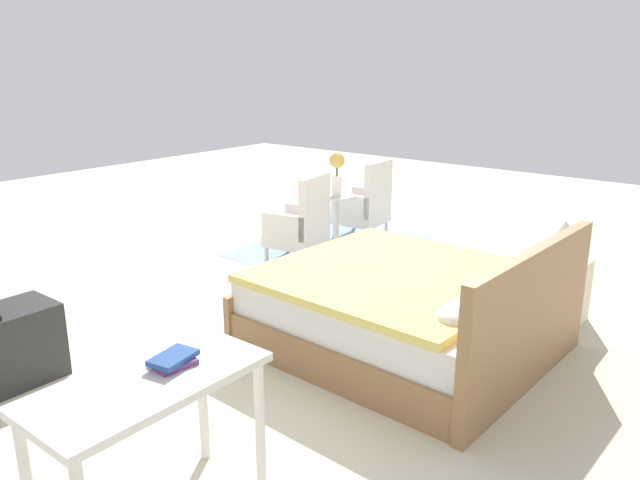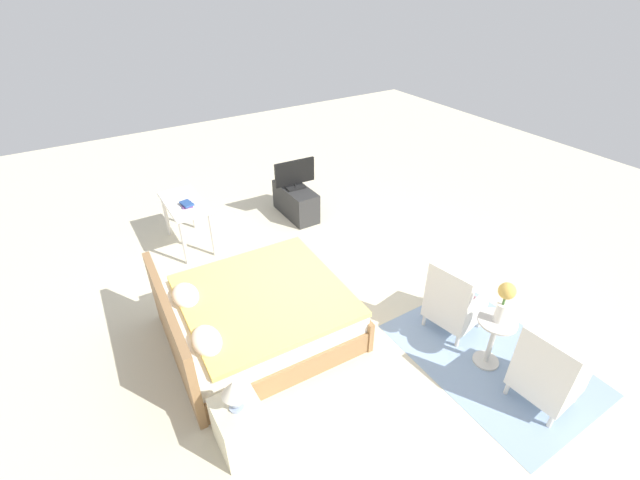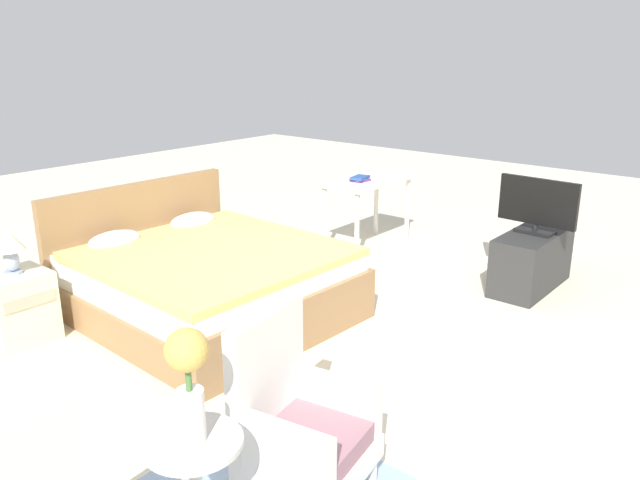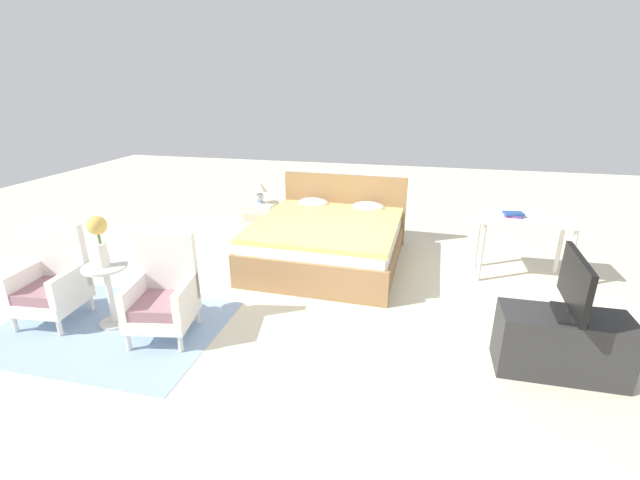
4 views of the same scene
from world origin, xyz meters
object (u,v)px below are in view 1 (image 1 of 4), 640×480
at_px(armchair_by_window_left, 365,206).
at_px(vanity_desk, 149,401).
at_px(bed, 409,311).
at_px(flower_vase, 337,169).
at_px(armchair_by_window_right, 301,226).
at_px(side_table, 337,215).
at_px(book_stack, 173,360).
at_px(nightstand, 558,291).
at_px(table_lamp, 564,235).

relative_size(armchair_by_window_left, vanity_desk, 0.88).
bearing_deg(bed, flower_vase, -130.92).
xyz_separation_m(bed, armchair_by_window_left, (-2.31, -1.99, 0.08)).
distance_m(armchair_by_window_right, side_table, 0.59).
relative_size(flower_vase, book_stack, 2.06).
xyz_separation_m(side_table, nightstand, (0.52, 2.65, -0.12)).
height_order(armchair_by_window_left, nightstand, armchair_by_window_left).
xyz_separation_m(bed, nightstand, (-1.18, 0.69, -0.03)).
xyz_separation_m(armchair_by_window_left, vanity_desk, (4.60, 2.04, 0.25)).
distance_m(side_table, table_lamp, 2.73).
relative_size(nightstand, book_stack, 2.27).
bearing_deg(armchair_by_window_right, table_lamp, 91.45).
xyz_separation_m(armchair_by_window_right, nightstand, (-0.07, 2.68, -0.12)).
distance_m(nightstand, book_stack, 3.43).
bearing_deg(bed, vanity_desk, 1.22).
height_order(armchair_by_window_right, flower_vase, flower_vase).
distance_m(armchair_by_window_right, vanity_desk, 3.98).
relative_size(side_table, book_stack, 2.65).
distance_m(bed, nightstand, 1.37).
height_order(vanity_desk, book_stack, book_stack).
xyz_separation_m(armchair_by_window_left, table_lamp, (1.12, 2.68, 0.36)).
bearing_deg(vanity_desk, nightstand, 169.56).
bearing_deg(armchair_by_window_left, side_table, 2.51).
bearing_deg(side_table, book_stack, 27.55).
height_order(armchair_by_window_left, side_table, armchair_by_window_left).
distance_m(nightstand, table_lamp, 0.48).
xyz_separation_m(armchair_by_window_left, nightstand, (1.12, 2.68, -0.12)).
bearing_deg(table_lamp, bed, -30.32).
height_order(bed, armchair_by_window_right, bed).
height_order(bed, armchair_by_window_left, bed).
xyz_separation_m(side_table, book_stack, (3.85, 2.01, 0.39)).
distance_m(armchair_by_window_right, book_stack, 3.87).
xyz_separation_m(armchair_by_window_right, vanity_desk, (3.41, 2.04, 0.25)).
height_order(armchair_by_window_right, book_stack, armchair_by_window_right).
relative_size(bed, armchair_by_window_right, 2.23).
relative_size(bed, nightstand, 3.89).
bearing_deg(flower_vase, bed, 49.08).
bearing_deg(flower_vase, table_lamp, 78.91).
bearing_deg(armchair_by_window_left, nightstand, 67.25).
bearing_deg(flower_vase, nightstand, 78.91).
distance_m(bed, side_table, 2.60).
xyz_separation_m(armchair_by_window_right, side_table, (-0.59, 0.03, 0.00)).
distance_m(armchair_by_window_left, vanity_desk, 5.04).
relative_size(armchair_by_window_left, side_table, 1.50).
bearing_deg(bed, side_table, -130.92).
xyz_separation_m(table_lamp, book_stack, (3.33, -0.64, 0.03)).
height_order(nightstand, vanity_desk, vanity_desk).
distance_m(side_table, vanity_desk, 4.48).
distance_m(bed, armchair_by_window_left, 3.05).
bearing_deg(armchair_by_window_right, armchair_by_window_left, 179.97).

